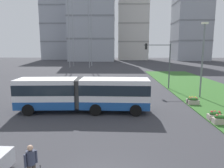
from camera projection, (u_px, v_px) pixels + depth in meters
name	position (u px, v px, depth m)	size (l,w,h in m)	color
articulated_bus	(83.00, 94.00, 18.69)	(11.93, 2.97, 3.00)	white
car_navy_sedan	(67.00, 85.00, 28.29)	(4.46, 2.14, 1.58)	#19234C
pedestrian_crossing	(31.00, 162.00, 8.61)	(0.41, 0.47, 1.74)	#4C4238
flower_planter_2	(220.00, 119.00, 15.57)	(1.10, 0.56, 0.74)	#B7AD9E
flower_planter_3	(215.00, 116.00, 16.42)	(1.10, 0.56, 0.74)	#B7AD9E
flower_planter_4	(192.00, 100.00, 21.40)	(1.10, 0.56, 0.74)	#B7AD9E
flower_planter_5	(193.00, 101.00, 21.08)	(1.10, 0.56, 0.74)	#B7AD9E
traffic_light_far_right	(162.00, 58.00, 28.85)	(3.71, 0.28, 6.35)	#474C51
streetlight_median	(203.00, 57.00, 23.46)	(0.70, 0.28, 8.51)	slate
apartment_tower_west	(61.00, 26.00, 114.94)	(17.54, 19.28, 36.22)	#9EA3AD
apartment_tower_westcentre	(92.00, 19.00, 97.63)	(21.05, 16.59, 39.08)	#9EA3AD
apartment_tower_centre	(133.00, 8.00, 108.62)	(15.33, 16.79, 53.48)	silver
apartment_tower_eastcentre	(192.00, 13.00, 101.94)	(16.12, 16.14, 45.81)	#9EA3AD
transmission_pylon	(80.00, 7.00, 63.57)	(9.00, 6.24, 33.62)	gray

